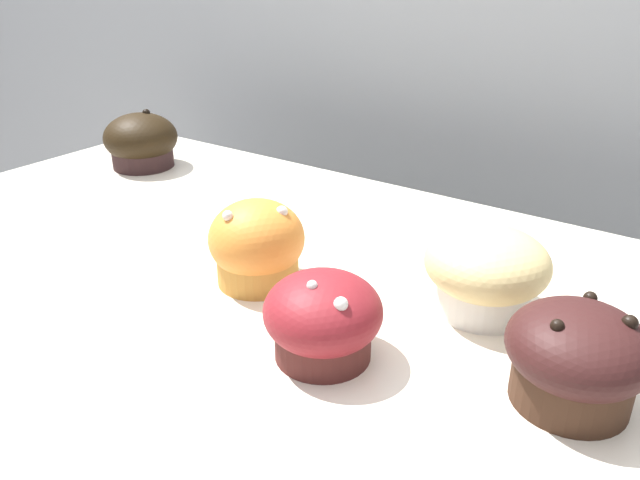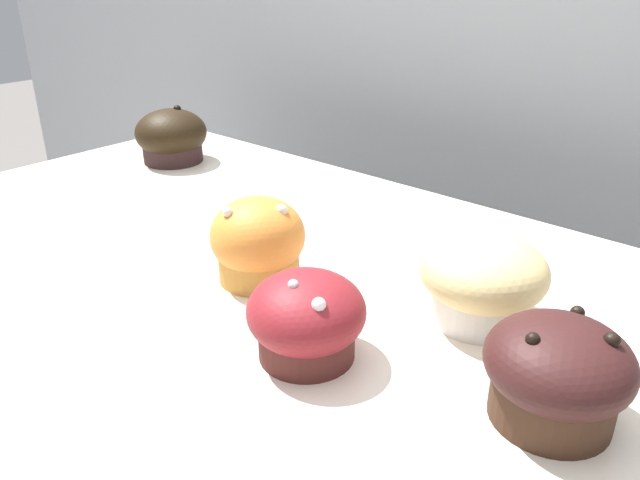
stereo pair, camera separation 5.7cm
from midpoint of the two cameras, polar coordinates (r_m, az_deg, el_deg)
name	(u,v)px [view 2 (the right image)]	position (r m, az deg, el deg)	size (l,w,h in m)	color
wall_back	(509,149)	(1.11, 18.31, 7.90)	(3.20, 0.10, 1.80)	#B2B7BC
muffin_front_center	(255,244)	(0.60, -3.27, -0.39)	(0.09, 0.09, 0.08)	#C88636
muffin_back_left	(306,318)	(0.49, 2.09, -7.24)	(0.09, 0.09, 0.07)	#4E211D
muffin_back_right	(483,279)	(0.56, 17.51, -3.46)	(0.11, 0.11, 0.08)	white
muffin_front_left	(171,137)	(0.98, -11.80, 9.18)	(0.11, 0.11, 0.08)	#301D1D
muffin_front_right	(557,372)	(0.47, 24.21, -11.07)	(0.10, 0.10, 0.08)	#3D2518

